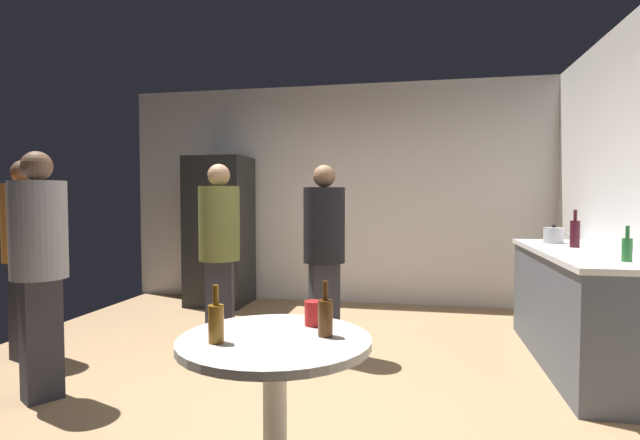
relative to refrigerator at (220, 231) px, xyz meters
The scene contains 15 objects.
ground_plane 2.75m from the refrigerator, 58.51° to the right, with size 5.20×5.20×0.10m, color #9E7C56.
wall_back 1.48m from the refrigerator, 17.71° to the left, with size 5.32×0.06×2.70m, color silver.
refrigerator is the anchor object (origin of this frame).
kitchen_counter 3.96m from the refrigerator, 22.89° to the right, with size 0.64×2.07×0.90m.
kettle 3.70m from the refrigerator, 14.57° to the right, with size 0.24×0.17×0.18m.
wine_bottle_on_counter 3.87m from the refrigerator, 19.38° to the right, with size 0.08×0.08×0.31m.
beer_bottle_on_counter 4.30m from the refrigerator, 30.56° to the right, with size 0.06×0.06×0.23m.
foreground_table 4.14m from the refrigerator, 63.89° to the right, with size 0.80×0.80×0.73m.
beer_bottle_amber 4.15m from the refrigerator, 67.15° to the right, with size 0.06×0.06×0.23m.
beer_bottle_brown 4.17m from the refrigerator, 61.05° to the right, with size 0.06×0.06×0.23m.
plastic_cup_red 3.99m from the refrigerator, 61.03° to the right, with size 0.08×0.08×0.11m, color red.
person_in_gray_shirt 2.92m from the refrigerator, 89.80° to the right, with size 0.47×0.47×1.60m.
person_in_orange_shirt 2.35m from the refrigerator, 107.84° to the right, with size 0.43×0.43×1.61m.
person_in_olive_shirt 1.94m from the refrigerator, 67.01° to the right, with size 0.41×0.41×1.59m.
person_in_black_shirt 2.36m from the refrigerator, 46.12° to the right, with size 0.46×0.46×1.58m.
Camera 1 is at (1.05, -3.42, 1.31)m, focal length 27.47 mm.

